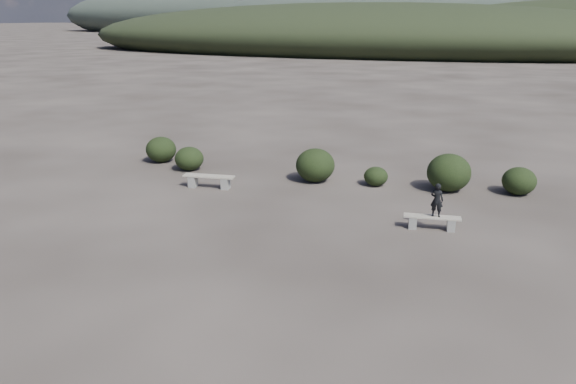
% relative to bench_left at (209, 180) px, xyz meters
% --- Properties ---
extents(ground, '(1200.00, 1200.00, 0.00)m').
position_rel_bench_left_xyz_m(ground, '(4.29, -6.08, -0.29)').
color(ground, '#2A2420').
rests_on(ground, ground).
extents(bench_left, '(1.95, 0.76, 0.48)m').
position_rel_bench_left_xyz_m(bench_left, '(0.00, 0.00, 0.00)').
color(bench_left, '#65635F').
rests_on(bench_left, ground).
extents(bench_right, '(1.69, 0.67, 0.41)m').
position_rel_bench_left_xyz_m(bench_right, '(8.28, -1.09, -0.04)').
color(bench_right, '#65635F').
rests_on(bench_right, ground).
extents(seated_person, '(0.38, 0.25, 1.02)m').
position_rel_bench_left_xyz_m(seated_person, '(8.37, -1.07, 0.63)').
color(seated_person, black).
rests_on(seated_person, bench_right).
extents(shrub_a, '(1.18, 1.18, 0.97)m').
position_rel_bench_left_xyz_m(shrub_a, '(-2.07, 1.90, 0.19)').
color(shrub_a, black).
rests_on(shrub_a, ground).
extents(shrub_b, '(1.49, 1.49, 1.28)m').
position_rel_bench_left_xyz_m(shrub_b, '(3.29, 2.38, 0.35)').
color(shrub_b, black).
rests_on(shrub_b, ground).
extents(shrub_c, '(0.90, 0.90, 0.72)m').
position_rel_bench_left_xyz_m(shrub_c, '(5.57, 2.72, 0.07)').
color(shrub_c, black).
rests_on(shrub_c, ground).
extents(shrub_d, '(1.56, 1.56, 1.37)m').
position_rel_bench_left_xyz_m(shrub_d, '(8.15, 3.11, 0.40)').
color(shrub_d, black).
rests_on(shrub_d, ground).
extents(shrub_e, '(1.18, 1.18, 0.98)m').
position_rel_bench_left_xyz_m(shrub_e, '(10.52, 3.65, 0.20)').
color(shrub_e, black).
rests_on(shrub_e, ground).
extents(shrub_f, '(1.31, 1.31, 1.10)m').
position_rel_bench_left_xyz_m(shrub_f, '(-3.95, 2.59, 0.26)').
color(shrub_f, black).
rests_on(shrub_f, ground).
extents(mountain_ridges, '(500.00, 400.00, 56.00)m').
position_rel_bench_left_xyz_m(mountain_ridges, '(-3.19, 332.98, 10.55)').
color(mountain_ridges, black).
rests_on(mountain_ridges, ground).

